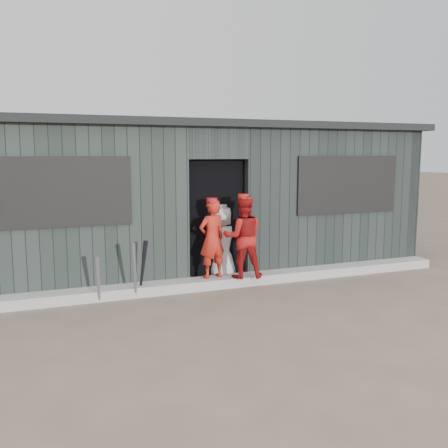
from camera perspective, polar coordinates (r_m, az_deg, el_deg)
name	(u,v)px	position (r m, az deg, el deg)	size (l,w,h in m)	color
ground	(276,322)	(6.39, 5.99, -11.06)	(80.00, 80.00, 0.00)	brown
curb	(224,282)	(7.95, -0.05, -6.59)	(8.00, 0.36, 0.15)	#9E9E99
bat_left	(98,279)	(7.18, -14.18, -6.14)	(0.07, 0.07, 0.72)	gray
bat_mid	(135,271)	(7.24, -10.19, -5.29)	(0.07, 0.07, 0.87)	slate
bat_right	(143,268)	(7.43, -9.26, -5.01)	(0.07, 0.07, 0.84)	black
player_red_left	(212,239)	(7.78, -1.38, -1.71)	(0.45, 0.30, 1.23)	red
player_red_right	(243,237)	(7.79, 2.19, -1.49)	(0.63, 0.49, 1.29)	maroon
player_grey_back	(222,243)	(8.20, -0.26, -2.23)	(0.61, 0.40, 1.25)	silver
dugout	(191,197)	(9.32, -3.82, 3.11)	(8.30, 3.30, 2.62)	black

